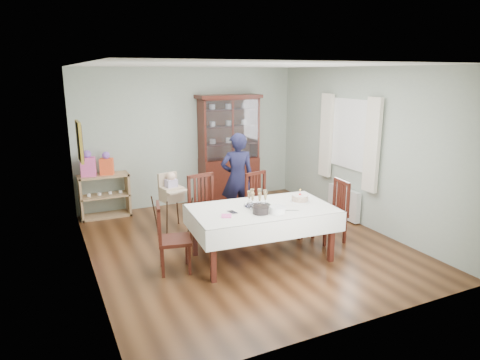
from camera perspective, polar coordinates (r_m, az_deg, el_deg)
floor at (r=6.76m, az=0.57°, el=-8.48°), size 5.00×5.00×0.00m
room_shell at (r=6.78m, az=-1.37°, el=6.54°), size 5.00×5.00×5.00m
dining_table at (r=6.13m, az=2.93°, el=-7.07°), size 2.08×1.29×0.76m
china_cabinet at (r=8.73m, az=-1.47°, el=4.40°), size 1.30×0.48×2.18m
sideboard at (r=8.25m, az=-17.59°, el=-2.01°), size 0.90×0.38×0.80m
picture_frame at (r=6.50m, az=-20.63°, el=4.82°), size 0.04×0.48×0.58m
window at (r=7.78m, az=14.54°, el=5.93°), size 0.04×1.02×1.22m
curtain_left at (r=7.30m, az=17.23°, el=4.44°), size 0.07×0.30×1.55m
curtain_right at (r=8.24m, az=11.42°, el=5.84°), size 0.07×0.30×1.55m
radiator at (r=8.01m, az=13.66°, el=-2.96°), size 0.10×0.80×0.55m
chair_far_left at (r=6.75m, az=-4.38°, el=-5.69°), size 0.54×0.54×1.06m
chair_far_right at (r=7.15m, az=3.00°, el=-4.68°), size 0.54×0.54×1.00m
chair_end_left at (r=5.86m, az=-8.87°, el=-9.35°), size 0.50×0.50×0.94m
chair_end_right at (r=6.94m, az=11.92°, el=-5.64°), size 0.47×0.47×0.97m
woman at (r=7.46m, az=-0.36°, el=0.21°), size 0.66×0.51×1.61m
high_chair at (r=7.24m, az=-9.03°, el=-3.75°), size 0.54×0.54×1.02m
champagne_tray at (r=6.03m, az=2.35°, el=-2.95°), size 0.39×0.39×0.24m
birthday_cake at (r=6.33m, az=8.00°, el=-2.45°), size 0.28×0.28×0.19m
plate_stack_dark at (r=5.76m, az=2.76°, el=-3.98°), size 0.27×0.27×0.10m
plate_stack_white at (r=5.79m, az=5.01°, el=-3.98°), size 0.27×0.27×0.09m
napkin_stack at (r=5.65m, az=-1.81°, el=-4.80°), size 0.17×0.17×0.02m
cutlery at (r=5.79m, az=-1.33°, el=-4.35°), size 0.13×0.17×0.01m
cake_knife at (r=5.91m, az=6.64°, el=-4.05°), size 0.23×0.12×0.01m
gift_bag_pink at (r=8.06m, az=-19.59°, el=1.92°), size 0.28×0.20×0.47m
gift_bag_orange at (r=8.10m, az=-17.36°, el=2.01°), size 0.27×0.22×0.42m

